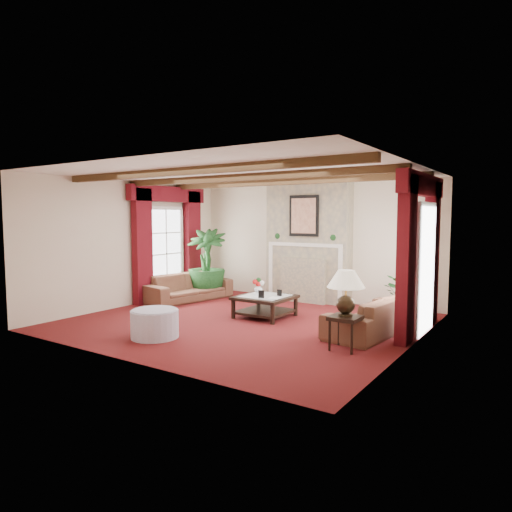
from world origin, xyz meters
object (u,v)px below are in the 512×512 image
Objects in this scene: sofa_left at (188,283)px; coffee_table at (265,307)px; potted_palm at (207,278)px; ottoman at (155,324)px; side_table at (345,333)px; sofa_right at (373,309)px.

sofa_left is 2.17× the size of coffee_table.
potted_palm reaches higher than ottoman.
sofa_left is at bearing 159.56° from side_table.
sofa_right is 2.13× the size of coffee_table.
coffee_table is at bearing 73.14° from ottoman.
sofa_right reaches higher than ottoman.
potted_palm is at bearing 155.09° from coffee_table.
ottoman is at bearing -159.46° from side_table.
sofa_left is 1.16× the size of potted_palm.
potted_palm is 2.61m from coffee_table.
potted_palm reaches higher than side_table.
sofa_left is 1.02× the size of sofa_right.
coffee_table is 2.33m from ottoman.
potted_palm is at bearing 116.76° from ottoman.
side_table reaches higher than coffee_table.
sofa_left is at bearing -97.61° from potted_palm.
side_table is (4.56, -1.70, -0.16)m from sofa_left.
sofa_left is at bearing 122.53° from ottoman.
sofa_right is at bearing 89.99° from side_table.
side_table is (-0.00, -1.18, -0.16)m from sofa_right.
sofa_right is 2.81× the size of ottoman.
potted_palm reaches higher than sofa_right.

